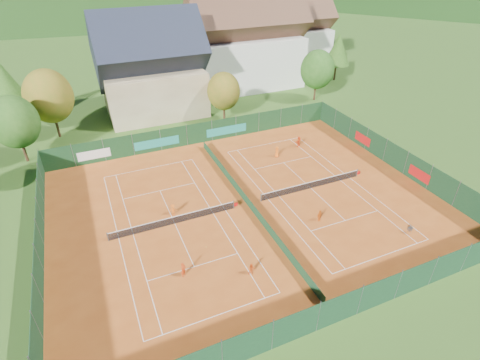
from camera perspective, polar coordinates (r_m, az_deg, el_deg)
name	(u,v)px	position (r m, az deg, el deg)	size (l,w,h in m)	color
ground	(247,205)	(40.24, 1.14, -3.83)	(600.00, 600.00, 0.00)	#30571B
clay_pad	(247,205)	(40.22, 1.14, -3.80)	(40.00, 32.00, 0.01)	#BA531B
court_markings_left	(175,224)	(38.25, -9.90, -6.58)	(11.03, 23.83, 0.00)	white
court_markings_right	(311,188)	(43.59, 10.76, -1.24)	(11.03, 23.83, 0.00)	white
tennis_net_left	(176,219)	(37.97, -9.75, -5.95)	(13.30, 0.10, 1.02)	#59595B
tennis_net_right	(313,184)	(43.40, 10.99, -0.65)	(13.30, 0.10, 1.02)	#59595B
court_divider	(247,201)	(39.93, 1.15, -3.23)	(0.03, 28.80, 1.00)	#153B21
fence_north	(197,134)	(52.28, -6.64, 7.00)	(40.00, 0.10, 3.00)	#133619
fence_south	(339,309)	(29.42, 14.92, -18.46)	(40.00, 0.04, 3.00)	#13351E
fence_west	(39,245)	(37.45, -28.28, -8.77)	(0.04, 32.00, 3.00)	#163D22
fence_east	(395,156)	(49.99, 22.52, 3.33)	(0.09, 32.00, 3.00)	#12321B
chalet	(151,71)	(62.72, -13.34, 15.81)	(16.20, 12.00, 16.00)	beige
hotel_block_a	(246,47)	(73.64, 0.91, 19.66)	(21.60, 11.00, 17.25)	silver
hotel_block_b	(290,36)	(87.09, 7.59, 20.92)	(17.28, 10.00, 15.50)	silver
tree_west_front	(14,122)	(53.36, -31.14, 7.56)	(5.72, 5.72, 8.69)	#452C18
tree_west_mid	(49,96)	(58.31, -27.14, 11.29)	(6.44, 6.44, 9.78)	#4A2F1A
tree_west_back	(3,80)	(66.44, -32.46, 12.73)	(5.60, 5.60, 10.00)	#463019
tree_center	(224,91)	(58.23, -2.51, 13.37)	(5.01, 5.01, 7.60)	#4D301B
tree_east_front	(317,69)	(67.87, 11.70, 16.16)	(5.72, 5.72, 8.69)	#432B18
tree_east_mid	(338,49)	(79.70, 14.73, 18.71)	(5.04, 5.04, 9.00)	#422A17
tree_east_back	(283,41)	(81.70, 6.50, 20.32)	(7.15, 7.15, 10.86)	#422F17
mountain_backdrop	(142,53)	(273.67, -14.76, 18.20)	(820.00, 530.00, 242.00)	black
ball_hopper	(410,229)	(39.74, 24.46, -6.81)	(0.34, 0.34, 0.80)	slate
loose_ball_0	(206,247)	(35.26, -5.18, -10.12)	(0.07, 0.07, 0.07)	#CCD833
loose_ball_1	(337,260)	(34.93, 14.52, -11.78)	(0.07, 0.07, 0.07)	#CCD833
loose_ball_2	(251,187)	(42.95, 1.72, -1.13)	(0.07, 0.07, 0.07)	#CCD833
loose_ball_3	(177,185)	(44.00, -9.65, -0.73)	(0.07, 0.07, 0.07)	#CCD833
player_left_near	(183,270)	(32.49, -8.63, -13.34)	(0.53, 0.35, 1.45)	#D04012
player_left_mid	(252,269)	(32.37, 1.78, -13.42)	(0.57, 0.45, 1.18)	#E35114
player_left_far	(173,210)	(39.11, -10.17, -4.46)	(0.81, 0.47, 1.26)	orange
player_right_near	(319,215)	(38.57, 12.02, -5.31)	(0.74, 0.31, 1.26)	orange
player_right_far_a	(277,152)	(49.11, 5.66, 4.32)	(0.71, 0.47, 1.46)	orange
player_right_far_b	(299,142)	(52.02, 8.91, 5.82)	(1.42, 0.45, 1.53)	#ED4915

